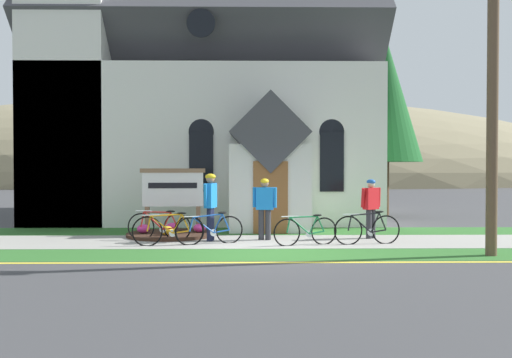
% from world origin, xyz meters
% --- Properties ---
extents(ground, '(140.00, 140.00, 0.00)m').
position_xyz_m(ground, '(0.00, 4.00, 0.00)').
color(ground, '#3D3D3F').
extents(sidewalk_slab, '(32.00, 2.59, 0.01)m').
position_xyz_m(sidewalk_slab, '(-1.98, 1.96, 0.01)').
color(sidewalk_slab, '#99968E').
rests_on(sidewalk_slab, ground).
extents(grass_verge, '(32.00, 1.71, 0.01)m').
position_xyz_m(grass_verge, '(-1.98, -0.19, 0.00)').
color(grass_verge, '#2D6628').
rests_on(grass_verge, ground).
extents(church_lawn, '(24.00, 2.01, 0.01)m').
position_xyz_m(church_lawn, '(-1.98, 4.25, 0.00)').
color(church_lawn, '#2D6628').
rests_on(church_lawn, ground).
extents(curb_paint_stripe, '(28.00, 0.16, 0.01)m').
position_xyz_m(curb_paint_stripe, '(-1.98, -1.19, 0.00)').
color(curb_paint_stripe, yellow).
rests_on(curb_paint_stripe, ground).
extents(church_building, '(12.32, 11.37, 13.66)m').
position_xyz_m(church_building, '(-2.33, 9.70, 4.92)').
color(church_building, silver).
rests_on(church_building, ground).
extents(church_sign, '(1.86, 0.21, 1.89)m').
position_xyz_m(church_sign, '(-2.66, 3.62, 1.26)').
color(church_sign, '#7F6047').
rests_on(church_sign, ground).
extents(flower_bed, '(2.42, 2.42, 0.34)m').
position_xyz_m(flower_bed, '(-2.66, 3.09, 0.08)').
color(flower_bed, '#382319').
rests_on(flower_bed, ground).
extents(bicycle_silver, '(1.71, 0.29, 0.85)m').
position_xyz_m(bicycle_silver, '(2.48, 1.43, 0.38)').
color(bicycle_silver, black).
rests_on(bicycle_silver, ground).
extents(bicycle_yellow, '(1.76, 0.28, 0.84)m').
position_xyz_m(bicycle_yellow, '(-2.45, 1.30, 0.39)').
color(bicycle_yellow, black).
rests_on(bicycle_yellow, ground).
extents(bicycle_green, '(1.66, 0.62, 0.82)m').
position_xyz_m(bicycle_green, '(-1.45, 1.50, 0.37)').
color(bicycle_green, black).
rests_on(bicycle_green, ground).
extents(bicycle_white, '(1.62, 0.53, 0.78)m').
position_xyz_m(bicycle_white, '(0.93, 1.27, 0.36)').
color(bicycle_white, black).
rests_on(bicycle_white, ground).
extents(bicycle_red, '(1.71, 0.32, 0.82)m').
position_xyz_m(bicycle_red, '(-2.83, 2.21, 0.38)').
color(bicycle_red, black).
rests_on(bicycle_red, ground).
extents(cyclist_in_white_jersey, '(0.57, 0.45, 1.60)m').
position_xyz_m(cyclist_in_white_jersey, '(2.81, 2.53, 0.93)').
color(cyclist_in_white_jersey, '#2D2D33').
rests_on(cyclist_in_white_jersey, ground).
extents(cyclist_in_green_jersey, '(0.33, 0.72, 1.76)m').
position_xyz_m(cyclist_in_green_jersey, '(-1.48, 2.10, 1.04)').
color(cyclist_in_green_jersey, '#191E38').
rests_on(cyclist_in_green_jersey, ground).
extents(cyclist_in_blue_jersey, '(0.63, 0.30, 1.63)m').
position_xyz_m(cyclist_in_blue_jersey, '(-0.06, 2.26, 0.95)').
color(cyclist_in_blue_jersey, '#2D2D33').
rests_on(cyclist_in_blue_jersey, ground).
extents(utility_pole, '(3.12, 0.28, 8.99)m').
position_xyz_m(utility_pole, '(4.71, -0.36, 4.98)').
color(utility_pole, brown).
rests_on(utility_pole, ground).
extents(roadside_conifer, '(2.93, 2.93, 7.12)m').
position_xyz_m(roadside_conifer, '(4.85, 9.36, 4.60)').
color(roadside_conifer, '#4C3823').
rests_on(roadside_conifer, ground).
extents(distant_hill, '(105.72, 52.41, 21.15)m').
position_xyz_m(distant_hill, '(-5.69, 59.85, 0.00)').
color(distant_hill, '#847A5B').
rests_on(distant_hill, ground).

